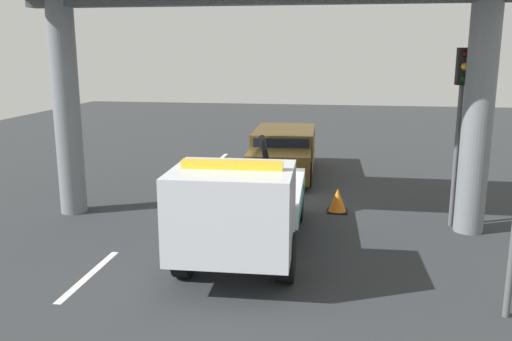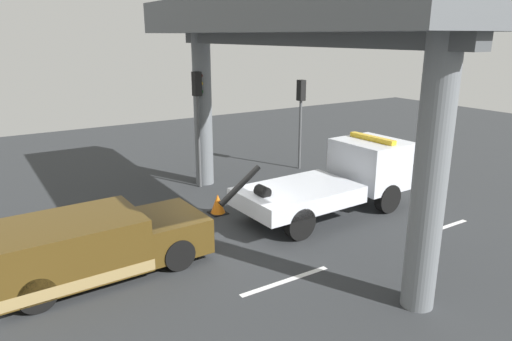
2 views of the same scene
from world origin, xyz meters
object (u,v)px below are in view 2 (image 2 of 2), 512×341
(tow_truck_white, at_px, (342,177))
(towed_van_green, at_px, (94,246))
(traffic_light_near, at_px, (198,105))
(traffic_cone_orange, at_px, (218,204))
(traffic_light_far, at_px, (301,105))

(tow_truck_white, height_order, towed_van_green, tow_truck_white)
(traffic_light_near, distance_m, traffic_cone_orange, 4.26)
(traffic_light_near, relative_size, traffic_cone_orange, 6.67)
(towed_van_green, relative_size, traffic_light_near, 1.16)
(tow_truck_white, distance_m, traffic_light_far, 5.63)
(traffic_cone_orange, bearing_deg, traffic_light_near, 75.08)
(towed_van_green, height_order, traffic_cone_orange, towed_van_green)
(tow_truck_white, xyz_separation_m, traffic_light_near, (-2.96, 4.96, 2.10))
(traffic_light_near, bearing_deg, traffic_cone_orange, -104.92)
(tow_truck_white, relative_size, traffic_light_near, 1.60)
(tow_truck_white, height_order, traffic_light_near, traffic_light_near)
(traffic_light_far, bearing_deg, traffic_light_near, 180.00)
(tow_truck_white, bearing_deg, traffic_light_far, 67.60)
(tow_truck_white, xyz_separation_m, towed_van_green, (-8.34, -0.03, -0.42))
(traffic_light_near, xyz_separation_m, traffic_cone_orange, (-0.78, -2.94, -2.98))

